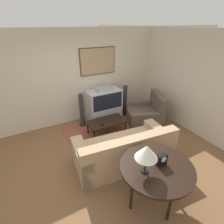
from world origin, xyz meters
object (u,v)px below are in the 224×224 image
Objects in this scene: coffee_table at (107,122)px; table_lamp at (147,152)px; speaker_tower_left at (82,111)px; speaker_tower_right at (125,101)px; mantel_clock at (161,159)px; tv at (104,105)px; couch at (124,151)px; console_table at (156,169)px; armchair at (146,115)px.

table_lamp is (-0.49, -2.24, 0.83)m from coffee_table.
coffee_table is 0.86m from speaker_tower_left.
speaker_tower_right is (1.05, 0.73, 0.12)m from coffee_table.
coffee_table is at bearing 85.79° from mantel_clock.
tv reaches higher than coffee_table.
tv is 3.06m from mantel_clock.
couch is at bearing 90.76° from mantel_clock.
mantel_clock is (-0.47, -3.00, 0.41)m from tv.
table_lamp is at bearing -117.30° from speaker_tower_right.
speaker_tower_right is at bearing 34.99° from coffee_table.
console_table is (-0.55, -3.01, 0.24)m from tv.
table_lamp is 2.56× the size of mantel_clock.
speaker_tower_left is at bearing 95.31° from mantel_clock.
mantel_clock is (0.01, -1.04, 0.60)m from couch.
speaker_tower_left is at bearing -177.78° from tv.
speaker_tower_right is at bearing 66.51° from console_table.
table_lamp reaches higher than tv.
coffee_table is 1.28m from speaker_tower_right.
couch is (-0.48, -1.96, -0.19)m from tv.
armchair is at bearing 54.37° from console_table.
tv is 0.74m from speaker_tower_right.
tv is at bearing -98.27° from couch.
console_table is (-0.25, -2.25, 0.39)m from coffee_table.
tv reaches higher than couch.
speaker_tower_right is (1.21, 2.97, -0.43)m from mantel_clock.
armchair is at bearing -38.56° from tv.
console_table is 2.42× the size of table_lamp.
mantel_clock is 3.24m from speaker_tower_right.
couch is at bearing -98.45° from coffee_table.
tv is 5.74× the size of mantel_clock.
console_table is at bearing -86.28° from speaker_tower_left.
mantel_clock is at bearing -112.19° from speaker_tower_right.
speaker_tower_left is at bearing 121.02° from coffee_table.
coffee_table is at bearing -145.01° from speaker_tower_right.
mantel_clock is at bearing -0.16° from table_lamp.
armchair is 1.24× the size of coffee_table.
armchair is at bearing -2.27° from coffee_table.
table_lamp is 0.42m from mantel_clock.
armchair is 2.97m from table_lamp.
tv is 1.04× the size of coffee_table.
tv reaches higher than armchair.
mantel_clock is 0.18× the size of speaker_tower_right.
mantel_clock reaches higher than couch.
speaker_tower_left is (-0.28, 2.97, -0.43)m from mantel_clock.
armchair is at bearing 50.35° from table_lamp.
couch is 2.12× the size of speaker_tower_left.
armchair is 2.72m from mantel_clock.
armchair is at bearing -70.54° from speaker_tower_right.
table_lamp is at bearing 179.84° from mantel_clock.
speaker_tower_left reaches higher than armchair.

